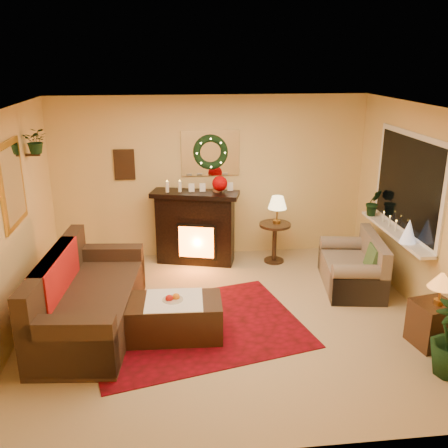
{
  "coord_description": "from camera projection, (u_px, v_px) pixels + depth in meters",
  "views": [
    {
      "loc": [
        -0.68,
        -5.56,
        3.16
      ],
      "look_at": [
        0.0,
        0.35,
        1.15
      ],
      "focal_mm": 40.0,
      "sensor_mm": 36.0,
      "label": 1
    }
  ],
  "objects": [
    {
      "name": "fruit_bowl",
      "position": [
        173.0,
        301.0,
        5.8
      ],
      "size": [
        0.25,
        0.25,
        0.06
      ],
      "primitive_type": "cylinder",
      "color": "beige",
      "rests_on": "coffee_table"
    },
    {
      "name": "window_sill",
      "position": [
        395.0,
        232.0,
        6.81
      ],
      "size": [
        0.22,
        1.86,
        0.04
      ],
      "primitive_type": "cube",
      "color": "white",
      "rests_on": "wall_right"
    },
    {
      "name": "floor",
      "position": [
        227.0,
        319.0,
        6.32
      ],
      "size": [
        5.0,
        5.0,
        0.0
      ],
      "primitive_type": "plane",
      "color": "beige",
      "rests_on": "ground"
    },
    {
      "name": "wall_front",
      "position": [
        263.0,
        314.0,
        3.78
      ],
      "size": [
        5.0,
        5.0,
        0.0
      ],
      "primitive_type": "plane",
      "color": "#EFD88C",
      "rests_on": "ground"
    },
    {
      "name": "lamp_cream",
      "position": [
        277.0,
        209.0,
        7.81
      ],
      "size": [
        0.29,
        0.29,
        0.45
      ],
      "primitive_type": "cone",
      "color": "#FFE28E",
      "rests_on": "side_table_round"
    },
    {
      "name": "mantel_candle_a",
      "position": [
        167.0,
        187.0,
        7.61
      ],
      "size": [
        0.06,
        0.06,
        0.17
      ],
      "primitive_type": "cylinder",
      "color": "beige",
      "rests_on": "fireplace"
    },
    {
      "name": "end_table_square",
      "position": [
        433.0,
        323.0,
        5.68
      ],
      "size": [
        0.5,
        0.5,
        0.52
      ],
      "primitive_type": "cube",
      "rotation": [
        0.0,
        0.0,
        0.19
      ],
      "color": "black",
      "rests_on": "floor"
    },
    {
      "name": "poinsettia",
      "position": [
        220.0,
        183.0,
        7.65
      ],
      "size": [
        0.23,
        0.23,
        0.23
      ],
      "primitive_type": "sphere",
      "color": "#A80001",
      "rests_on": "fireplace"
    },
    {
      "name": "wall_right",
      "position": [
        428.0,
        214.0,
        6.17
      ],
      "size": [
        4.5,
        4.5,
        0.0
      ],
      "primitive_type": "plane",
      "color": "#EFD88C",
      "rests_on": "ground"
    },
    {
      "name": "wreath",
      "position": [
        211.0,
        152.0,
        7.83
      ],
      "size": [
        0.55,
        0.11,
        0.55
      ],
      "primitive_type": "torus",
      "rotation": [
        1.57,
        0.0,
        0.0
      ],
      "color": "#194719",
      "rests_on": "wall_back"
    },
    {
      "name": "window_frame",
      "position": [
        408.0,
        184.0,
        6.61
      ],
      "size": [
        0.03,
        1.86,
        1.36
      ],
      "primitive_type": "cube",
      "color": "white",
      "rests_on": "wall_right"
    },
    {
      "name": "mini_tree",
      "position": [
        409.0,
        231.0,
        6.35
      ],
      "size": [
        0.21,
        0.21,
        0.32
      ],
      "primitive_type": "cone",
      "color": "white",
      "rests_on": "window_sill"
    },
    {
      "name": "sofa",
      "position": [
        91.0,
        295.0,
        5.99
      ],
      "size": [
        1.19,
        2.31,
        0.96
      ],
      "primitive_type": "cube",
      "rotation": [
        0.0,
        0.0,
        -0.1
      ],
      "color": "brown",
      "rests_on": "floor"
    },
    {
      "name": "mantel_mirror",
      "position": [
        210.0,
        153.0,
        7.87
      ],
      "size": [
        0.92,
        0.02,
        0.72
      ],
      "primitive_type": "cube",
      "color": "white",
      "rests_on": "wall_back"
    },
    {
      "name": "mantel_candle_b",
      "position": [
        180.0,
        187.0,
        7.63
      ],
      "size": [
        0.06,
        0.06,
        0.17
      ],
      "primitive_type": "cylinder",
      "color": "#EFEBC9",
      "rests_on": "fireplace"
    },
    {
      "name": "hanging_plant",
      "position": [
        38.0,
        153.0,
        6.42
      ],
      "size": [
        0.33,
        0.28,
        0.36
      ],
      "primitive_type": "imported",
      "color": "#194719",
      "rests_on": "wall_left"
    },
    {
      "name": "wall_back",
      "position": [
        211.0,
        178.0,
        8.02
      ],
      "size": [
        5.0,
        5.0,
        0.0
      ],
      "primitive_type": "plane",
      "color": "#EFD88C",
      "rests_on": "ground"
    },
    {
      "name": "gold_mirror",
      "position": [
        12.0,
        184.0,
        5.77
      ],
      "size": [
        0.03,
        0.84,
        1.0
      ],
      "primitive_type": "cube",
      "color": "gold",
      "rests_on": "wall_left"
    },
    {
      "name": "ceiling",
      "position": [
        228.0,
        109.0,
        5.48
      ],
      "size": [
        5.0,
        5.0,
        0.0
      ],
      "primitive_type": "plane",
      "color": "white",
      "rests_on": "ground"
    },
    {
      "name": "wall_art",
      "position": [
        124.0,
        165.0,
        7.77
      ],
      "size": [
        0.32,
        0.03,
        0.48
      ],
      "primitive_type": "cube",
      "color": "#381E11",
      "rests_on": "wall_back"
    },
    {
      "name": "window_glass",
      "position": [
        407.0,
        184.0,
        6.6
      ],
      "size": [
        0.02,
        1.7,
        1.22
      ],
      "primitive_type": "cube",
      "color": "black",
      "rests_on": "wall_right"
    },
    {
      "name": "coffee_table",
      "position": [
        175.0,
        320.0,
        5.87
      ],
      "size": [
        1.13,
        0.65,
        0.46
      ],
      "primitive_type": "cube",
      "rotation": [
        0.0,
        0.0,
        -0.04
      ],
      "color": "#4C2F19",
      "rests_on": "floor"
    },
    {
      "name": "area_rug",
      "position": [
        196.0,
        327.0,
        6.11
      ],
      "size": [
        2.89,
        2.43,
        0.01
      ],
      "primitive_type": "cube",
      "rotation": [
        0.0,
        0.0,
        0.24
      ],
      "color": "#3F1410",
      "rests_on": "floor"
    },
    {
      "name": "sill_plant",
      "position": [
        374.0,
        203.0,
        7.41
      ],
      "size": [
        0.29,
        0.23,
        0.53
      ],
      "primitive_type": "imported",
      "color": "#2D632E",
      "rests_on": "window_sill"
    },
    {
      "name": "red_throw",
      "position": [
        87.0,
        290.0,
        6.08
      ],
      "size": [
        0.79,
        1.28,
        0.02
      ],
      "primitive_type": "cube",
      "color": "#B3091E",
      "rests_on": "sofa"
    },
    {
      "name": "loveseat",
      "position": [
        352.0,
        259.0,
        7.09
      ],
      "size": [
        0.93,
        1.39,
        0.75
      ],
      "primitive_type": "cube",
      "rotation": [
        0.0,
        0.0,
        -0.15
      ],
      "color": "tan",
      "rests_on": "floor"
    },
    {
      "name": "side_table_round",
      "position": [
        274.0,
        243.0,
        7.97
      ],
      "size": [
        0.53,
        0.53,
        0.65
      ],
      "primitive_type": "cylinder",
      "rotation": [
        0.0,
        0.0,
        0.06
      ],
      "color": "black",
      "rests_on": "floor"
    },
    {
      "name": "lamp_tiffany",
      "position": [
        441.0,
        286.0,
        5.51
      ],
      "size": [
        0.3,
        0.3,
        0.43
      ],
      "primitive_type": "cone",
      "color": "#FA9245",
      "rests_on": "end_table_square"
    },
    {
      "name": "wall_left",
      "position": [
        8.0,
        229.0,
        5.63
      ],
      "size": [
        4.5,
        4.5,
        0.0
      ],
      "primitive_type": "plane",
      "color": "#EFD88C",
      "rests_on": "ground"
    },
    {
      "name": "fireplace",
      "position": [
        195.0,
        229.0,
        7.9
      ],
      "size": [
        1.25,
        0.68,
        1.1
      ],
      "primitive_type": "cube",
      "rotation": [
        0.0,
        0.0,
        -0.26
      ],
      "color": "black",
      "rests_on": "floor"
    }
  ]
}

